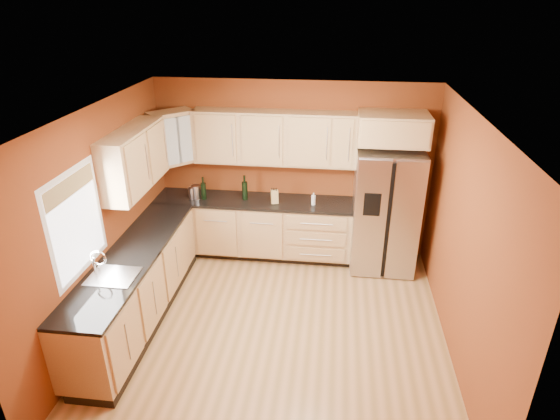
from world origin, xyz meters
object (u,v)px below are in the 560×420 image
(refrigerator, at_px, (385,210))
(canister_left, at_px, (196,192))
(soap_dispenser, at_px, (313,199))
(knife_block, at_px, (275,197))
(wine_bottle_a, at_px, (203,188))

(refrigerator, xyz_separation_m, canister_left, (-2.74, 0.01, 0.13))
(canister_left, bearing_deg, soap_dispenser, -0.24)
(canister_left, distance_m, knife_block, 1.17)
(refrigerator, height_order, wine_bottle_a, refrigerator)
(knife_block, height_order, soap_dispenser, knife_block)
(soap_dispenser, bearing_deg, canister_left, 179.76)
(knife_block, distance_m, soap_dispenser, 0.56)
(refrigerator, relative_size, knife_block, 8.94)
(refrigerator, xyz_separation_m, wine_bottle_a, (-2.62, 0.01, 0.20))
(wine_bottle_a, xyz_separation_m, knife_block, (1.05, -0.02, -0.07))
(soap_dispenser, bearing_deg, refrigerator, -0.06)
(wine_bottle_a, relative_size, knife_block, 1.71)
(refrigerator, xyz_separation_m, soap_dispenser, (-1.02, 0.00, 0.12))
(refrigerator, height_order, knife_block, refrigerator)
(wine_bottle_a, relative_size, soap_dispenser, 1.91)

